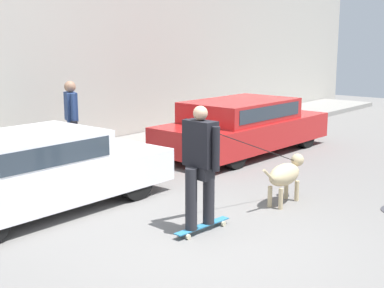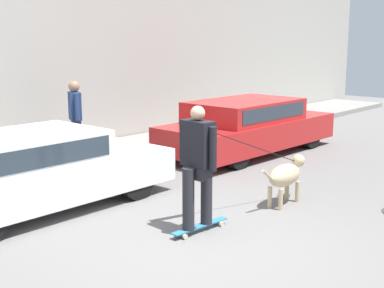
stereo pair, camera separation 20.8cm
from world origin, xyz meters
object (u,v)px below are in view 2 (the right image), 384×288
Objects in this scene: skateboarder at (199,162)px; parked_car_2 at (248,127)px; dog at (286,175)px; fire_hydrant at (279,119)px; pedestrian_with_bag at (75,115)px; parked_car_1 at (37,172)px.

parked_car_2 is at bearing 32.77° from skateboarder.
fire_hydrant reaches higher than dog.
dog is at bearing -146.51° from fire_hydrant.
fire_hydrant is at bearing 18.50° from parked_car_2.
skateboarder is 1.72× the size of pedestrian_with_bag.
parked_car_2 is 1.68× the size of skateboarder.
skateboarder is (-4.54, -2.48, 0.36)m from parked_car_2.
parked_car_2 is 3.82m from pedestrian_with_bag.
parked_car_2 is at bearing 175.44° from pedestrian_with_bag.
pedestrian_with_bag is at bearing 77.95° from skateboarder.
parked_car_2 reaches higher than dog.
dog is at bearing -44.46° from parked_car_1.
parked_car_1 is 8.03m from fire_hydrant.
dog is (-2.70, -2.68, -0.14)m from parked_car_2.
pedestrian_with_bag is 5.97m from fire_hydrant.
pedestrian_with_bag is at bearing 149.76° from parked_car_2.
dog is 1.64× the size of fire_hydrant.
dog is 1.92m from skateboarder.
dog is 4.72m from pedestrian_with_bag.
skateboarder is (0.87, -2.48, 0.38)m from parked_car_1.
parked_car_2 is at bearing 41.62° from dog.
pedestrian_with_bag is at bearing 168.75° from fire_hydrant.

